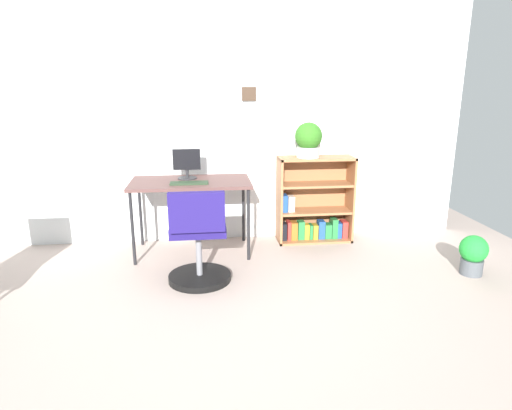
{
  "coord_description": "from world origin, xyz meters",
  "views": [
    {
      "loc": [
        -0.09,
        -2.35,
        1.57
      ],
      "look_at": [
        0.34,
        1.35,
        0.56
      ],
      "focal_mm": 30.85,
      "sensor_mm": 36.0,
      "label": 1
    }
  ],
  "objects_px": {
    "office_chair": "(198,242)",
    "potted_plant_on_shelf": "(308,140)",
    "bookshelf_low": "(313,205)",
    "potted_plant_floor": "(473,254)",
    "desk": "(191,186)",
    "keyboard": "(189,183)",
    "monitor": "(187,164)"
  },
  "relations": [
    {
      "from": "bookshelf_low",
      "to": "monitor",
      "type": "bearing_deg",
      "value": -174.2
    },
    {
      "from": "office_chair",
      "to": "potted_plant_on_shelf",
      "type": "bearing_deg",
      "value": 39.28
    },
    {
      "from": "bookshelf_low",
      "to": "office_chair",
      "type": "bearing_deg",
      "value": -141.17
    },
    {
      "from": "keyboard",
      "to": "potted_plant_on_shelf",
      "type": "height_order",
      "value": "potted_plant_on_shelf"
    },
    {
      "from": "potted_plant_on_shelf",
      "to": "potted_plant_floor",
      "type": "distance_m",
      "value": 1.8
    },
    {
      "from": "keyboard",
      "to": "bookshelf_low",
      "type": "height_order",
      "value": "bookshelf_low"
    },
    {
      "from": "bookshelf_low",
      "to": "keyboard",
      "type": "bearing_deg",
      "value": -163.82
    },
    {
      "from": "monitor",
      "to": "potted_plant_floor",
      "type": "bearing_deg",
      "value": -20.59
    },
    {
      "from": "monitor",
      "to": "desk",
      "type": "bearing_deg",
      "value": -71.97
    },
    {
      "from": "office_chair",
      "to": "potted_plant_on_shelf",
      "type": "relative_size",
      "value": 2.36
    },
    {
      "from": "monitor",
      "to": "potted_plant_on_shelf",
      "type": "relative_size",
      "value": 0.83
    },
    {
      "from": "monitor",
      "to": "office_chair",
      "type": "xyz_separation_m",
      "value": [
        0.1,
        -0.82,
        -0.49
      ]
    },
    {
      "from": "office_chair",
      "to": "bookshelf_low",
      "type": "distance_m",
      "value": 1.51
    },
    {
      "from": "desk",
      "to": "keyboard",
      "type": "height_order",
      "value": "keyboard"
    },
    {
      "from": "potted_plant_on_shelf",
      "to": "desk",
      "type": "bearing_deg",
      "value": -171.4
    },
    {
      "from": "bookshelf_low",
      "to": "potted_plant_floor",
      "type": "distance_m",
      "value": 1.56
    },
    {
      "from": "monitor",
      "to": "potted_plant_floor",
      "type": "height_order",
      "value": "monitor"
    },
    {
      "from": "bookshelf_low",
      "to": "potted_plant_floor",
      "type": "bearing_deg",
      "value": -42.17
    },
    {
      "from": "desk",
      "to": "potted_plant_floor",
      "type": "distance_m",
      "value": 2.57
    },
    {
      "from": "keyboard",
      "to": "office_chair",
      "type": "relative_size",
      "value": 0.42
    },
    {
      "from": "office_chair",
      "to": "potted_plant_on_shelf",
      "type": "height_order",
      "value": "potted_plant_on_shelf"
    },
    {
      "from": "desk",
      "to": "monitor",
      "type": "height_order",
      "value": "monitor"
    },
    {
      "from": "monitor",
      "to": "bookshelf_low",
      "type": "height_order",
      "value": "monitor"
    },
    {
      "from": "office_chair",
      "to": "potted_plant_floor",
      "type": "distance_m",
      "value": 2.33
    },
    {
      "from": "monitor",
      "to": "office_chair",
      "type": "distance_m",
      "value": 0.96
    },
    {
      "from": "desk",
      "to": "bookshelf_low",
      "type": "height_order",
      "value": "bookshelf_low"
    },
    {
      "from": "potted_plant_floor",
      "to": "desk",
      "type": "bearing_deg",
      "value": 161.25
    },
    {
      "from": "keyboard",
      "to": "potted_plant_floor",
      "type": "xyz_separation_m",
      "value": [
        2.4,
        -0.68,
        -0.53
      ]
    },
    {
      "from": "monitor",
      "to": "bookshelf_low",
      "type": "distance_m",
      "value": 1.36
    },
    {
      "from": "desk",
      "to": "office_chair",
      "type": "distance_m",
      "value": 0.78
    },
    {
      "from": "bookshelf_low",
      "to": "potted_plant_on_shelf",
      "type": "distance_m",
      "value": 0.69
    },
    {
      "from": "desk",
      "to": "bookshelf_low",
      "type": "distance_m",
      "value": 1.29
    }
  ]
}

